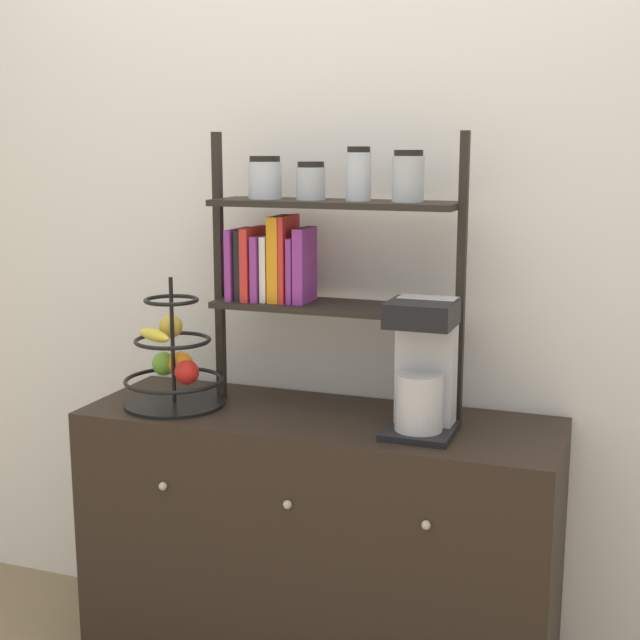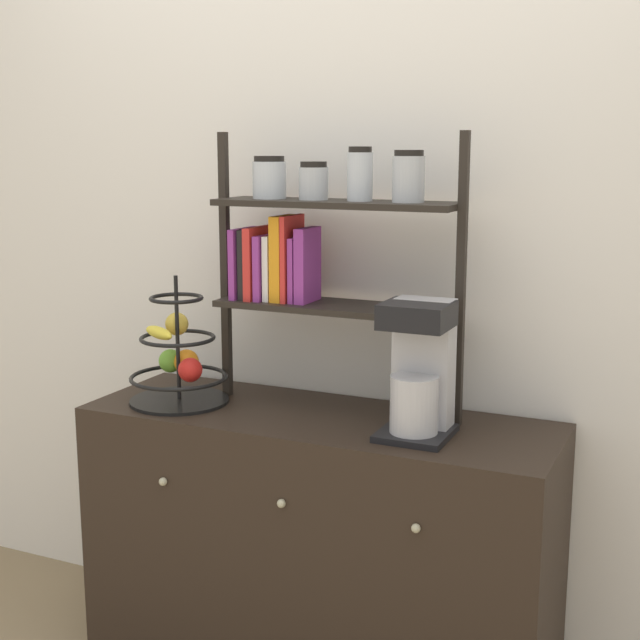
{
  "view_description": "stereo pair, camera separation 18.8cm",
  "coord_description": "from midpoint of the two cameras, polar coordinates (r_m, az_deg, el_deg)",
  "views": [
    {
      "loc": [
        0.85,
        -2.07,
        1.57
      ],
      "look_at": [
        0.01,
        0.23,
        1.09
      ],
      "focal_mm": 50.0,
      "sensor_mm": 36.0,
      "label": 1
    },
    {
      "loc": [
        1.02,
        -2.0,
        1.57
      ],
      "look_at": [
        0.01,
        0.23,
        1.09
      ],
      "focal_mm": 50.0,
      "sensor_mm": 36.0,
      "label": 2
    }
  ],
  "objects": [
    {
      "name": "sideboard",
      "position": [
        2.71,
        -2.16,
        -14.34
      ],
      "size": [
        1.37,
        0.48,
        0.81
      ],
      "color": "black",
      "rests_on": "ground_plane"
    },
    {
      "name": "shelf_hutch",
      "position": [
        2.56,
        -2.75,
        5.03
      ],
      "size": [
        0.76,
        0.2,
        0.8
      ],
      "color": "black",
      "rests_on": "sideboard"
    },
    {
      "name": "wall_back",
      "position": [
        2.72,
        -0.08,
        5.45
      ],
      "size": [
        7.0,
        0.05,
        2.6
      ],
      "primitive_type": "cube",
      "color": "silver",
      "rests_on": "ground_plane"
    },
    {
      "name": "fruit_stand",
      "position": [
        2.69,
        -11.35,
        -2.82
      ],
      "size": [
        0.3,
        0.3,
        0.39
      ],
      "color": "black",
      "rests_on": "sideboard"
    },
    {
      "name": "coffee_maker",
      "position": [
        2.38,
        4.37,
        -3.07
      ],
      "size": [
        0.18,
        0.2,
        0.36
      ],
      "color": "black",
      "rests_on": "sideboard"
    }
  ]
}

